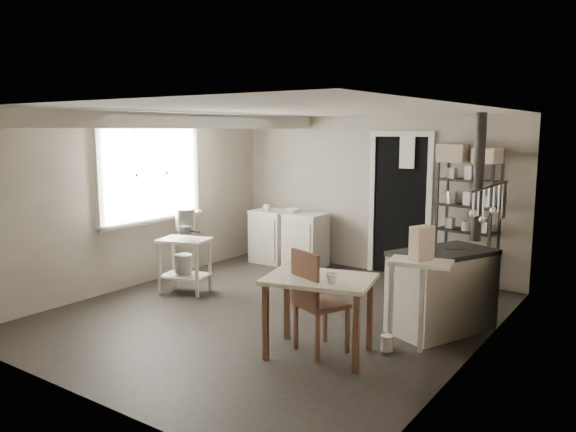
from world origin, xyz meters
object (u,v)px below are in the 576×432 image
Objects in this scene: stockpot at (185,219)px; chair at (322,302)px; flour_sack at (425,273)px; shelf_rack at (467,218)px; work_table at (319,315)px; base_cabinets at (289,235)px; prep_table at (185,262)px; stove at (442,290)px.

stockpot reaches higher than chair.
shelf_rack is at bearing 46.61° from flour_sack.
work_table is (-0.43, -3.01, -0.57)m from shelf_rack.
shelf_rack is 0.91m from flour_sack.
stockpot is at bearing 161.58° from work_table.
stockpot is at bearing -100.53° from base_cabinets.
work_table is (2.58, -0.86, -0.56)m from stockpot.
prep_table is at bearing -173.39° from chair.
chair is (2.26, -2.72, 0.03)m from base_cabinets.
flour_sack is (-0.39, -0.41, -0.71)m from shelf_rack.
flour_sack is at bearing -6.67° from base_cabinets.
work_table is at bearing -52.60° from base_cabinets.
stockpot is at bearing 126.86° from prep_table.
prep_table is 0.56× the size of base_cabinets.
shelf_rack reaches higher than chair.
stove is at bearing -62.62° from flour_sack.
chair reaches higher than work_table.
shelf_rack is at bearing 103.14° from chair.
chair reaches higher than stove.
work_table is (-0.72, -1.28, -0.06)m from stove.
base_cabinets is at bearing 176.39° from stove.
base_cabinets is (0.22, 2.04, 0.06)m from prep_table.
chair is at bearing -98.61° from stove.
chair is 2.25× the size of flour_sack.
base_cabinets is 3.53m from chair.
stove is (0.30, -1.74, -0.51)m from shelf_rack.
stove is at bearing -70.03° from shelf_rack.
work_table is at bearing -53.79° from chair.
flour_sack is (2.32, -0.20, -0.22)m from base_cabinets.
prep_table is at bearing -97.92° from base_cabinets.
stockpot is 3.36m from stove.
shelf_rack is at bearing 81.95° from work_table.
prep_table is 3.74m from shelf_rack.
shelf_rack is at bearing 122.94° from stove.
work_table is 2.60m from flour_sack.
chair is at bearing -88.38° from shelf_rack.
stockpot is 0.21× the size of base_cabinets.
base_cabinets is at bearing 129.20° from work_table.
prep_table is 0.65× the size of stove.
flour_sack is (2.54, 1.85, -0.16)m from prep_table.
stockpot is 2.02m from base_cabinets.
prep_table is at bearing -132.06° from shelf_rack.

